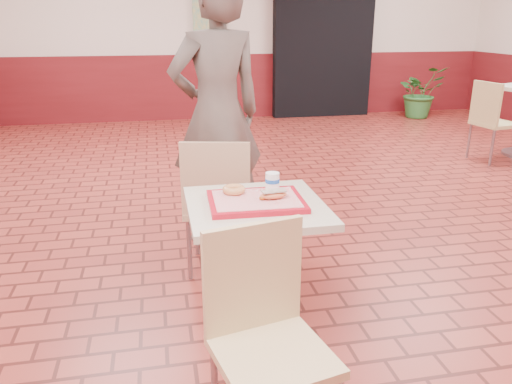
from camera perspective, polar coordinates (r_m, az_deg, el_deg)
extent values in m
cube|color=maroon|center=(3.71, 13.29, -5.53)|extent=(8.00, 10.00, 0.01)
cube|color=beige|center=(8.18, -0.98, 19.00)|extent=(8.00, 0.01, 3.00)
cube|color=#5C1115|center=(8.22, -0.91, 12.02)|extent=(8.00, 0.04, 1.00)
cube|color=black|center=(8.38, 7.63, 16.11)|extent=(1.60, 0.22, 2.20)
cube|color=gray|center=(8.03, -5.37, 19.64)|extent=(0.50, 0.03, 1.20)
cube|color=beige|center=(2.38, 0.00, -1.78)|extent=(0.65, 0.65, 0.04)
cylinder|color=gray|center=(2.52, 0.00, -9.04)|extent=(0.07, 0.07, 0.65)
cylinder|color=gray|center=(2.68, 0.00, -14.89)|extent=(0.47, 0.47, 0.03)
cube|color=#D4B67F|center=(1.84, 1.97, -18.29)|extent=(0.46, 0.46, 0.04)
cube|color=#D4B67F|center=(1.85, -0.32, -9.66)|extent=(0.38, 0.11, 0.42)
cylinder|color=gray|center=(2.14, 4.08, -19.10)|extent=(0.03, 0.03, 0.37)
cube|color=tan|center=(3.11, -4.22, -1.71)|extent=(0.48, 0.48, 0.04)
cube|color=tan|center=(2.87, -4.66, 1.45)|extent=(0.40, 0.11, 0.44)
cylinder|color=gray|center=(3.34, -0.94, -4.12)|extent=(0.03, 0.03, 0.39)
cylinder|color=gray|center=(3.37, -6.77, -4.05)|extent=(0.03, 0.03, 0.39)
cylinder|color=gray|center=(3.03, -1.18, -6.67)|extent=(0.03, 0.03, 0.39)
cylinder|color=gray|center=(3.06, -7.62, -6.56)|extent=(0.03, 0.03, 0.39)
imported|color=brown|center=(3.41, -4.47, 8.82)|extent=(0.75, 0.59, 1.81)
cube|color=#AE0D1E|center=(2.37, 0.00, -1.09)|extent=(0.45, 0.35, 0.02)
cube|color=#E18585|center=(2.36, 0.00, -0.77)|extent=(0.40, 0.30, 0.00)
torus|color=#CF874B|center=(2.43, -2.55, 0.29)|extent=(0.12, 0.12, 0.04)
ellipsoid|color=#D66C3E|center=(2.36, 2.04, -0.35)|extent=(0.14, 0.08, 0.04)
cube|color=beige|center=(2.35, 2.05, 0.11)|extent=(0.12, 0.07, 0.01)
ellipsoid|color=#9F4E16|center=(2.34, 0.73, -0.68)|extent=(0.03, 0.03, 0.02)
cylinder|color=white|center=(2.47, 1.88, 1.23)|extent=(0.07, 0.07, 0.09)
cylinder|color=blue|center=(2.47, 1.88, 1.33)|extent=(0.07, 0.07, 0.02)
cube|color=#C7BB77|center=(6.20, 25.71, 7.03)|extent=(0.46, 0.46, 0.04)
cube|color=#C7BB77|center=(6.03, 24.78, 9.23)|extent=(0.09, 0.41, 0.45)
cylinder|color=gray|center=(6.48, 25.46, 5.54)|extent=(0.03, 0.03, 0.40)
cylinder|color=gray|center=(6.00, 25.38, 4.58)|extent=(0.03, 0.03, 0.40)
cylinder|color=gray|center=(6.24, 23.17, 5.39)|extent=(0.03, 0.03, 0.40)
imported|color=#2C6E2D|center=(8.62, 18.25, 10.79)|extent=(0.82, 0.74, 0.82)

